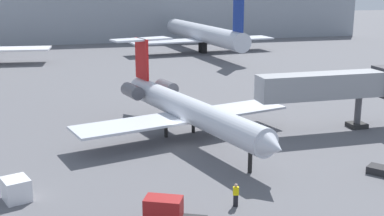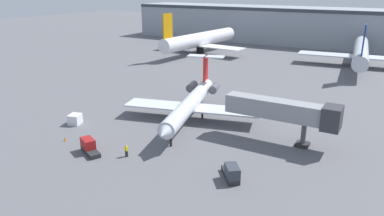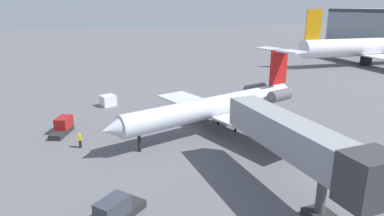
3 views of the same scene
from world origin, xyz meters
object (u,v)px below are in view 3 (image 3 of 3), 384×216
(jet_bridge, at_px, (303,144))
(baggage_tug_trailing, at_px, (116,211))
(baggage_tug_lead, at_px, (63,127))
(ground_crew_marshaller, at_px, (80,140))
(cargo_container_uld, at_px, (108,101))
(parked_airliner_west_end, at_px, (367,47))
(traffic_cone_near, at_px, (71,116))
(regional_jet, at_px, (221,105))

(jet_bridge, height_order, baggage_tug_trailing, jet_bridge)
(jet_bridge, xyz_separation_m, baggage_tug_lead, (-22.14, -16.56, -3.92))
(ground_crew_marshaller, xyz_separation_m, baggage_tug_lead, (-5.16, -1.58, -0.02))
(baggage_tug_trailing, xyz_separation_m, cargo_container_uld, (-29.42, 3.61, -0.01))
(baggage_tug_trailing, height_order, cargo_container_uld, baggage_tug_trailing)
(parked_airliner_west_end, bearing_deg, traffic_cone_near, -76.56)
(jet_bridge, relative_size, parked_airliner_west_end, 0.44)
(regional_jet, xyz_separation_m, jet_bridge, (16.52, -1.43, 1.60))
(regional_jet, bearing_deg, baggage_tug_trailing, -46.83)
(baggage_tug_lead, relative_size, traffic_cone_near, 7.66)
(baggage_tug_lead, distance_m, baggage_tug_trailing, 19.88)
(jet_bridge, relative_size, baggage_tug_lead, 3.84)
(ground_crew_marshaller, xyz_separation_m, baggage_tug_trailing, (14.49, 1.47, -0.02))
(baggage_tug_trailing, relative_size, cargo_container_uld, 1.61)
(ground_crew_marshaller, bearing_deg, cargo_container_uld, 161.22)
(ground_crew_marshaller, distance_m, baggage_tug_trailing, 14.56)
(regional_jet, bearing_deg, parked_airliner_west_end, 117.60)
(baggage_tug_trailing, bearing_deg, baggage_tug_lead, -171.19)
(regional_jet, height_order, parked_airliner_west_end, parked_airliner_west_end)
(regional_jet, xyz_separation_m, cargo_container_uld, (-15.40, -11.34, -2.34))
(jet_bridge, xyz_separation_m, ground_crew_marshaller, (-16.98, -14.98, -3.90))
(cargo_container_uld, bearing_deg, baggage_tug_lead, -34.26)
(baggage_tug_lead, xyz_separation_m, traffic_cone_near, (-5.91, 1.07, -0.56))
(regional_jet, distance_m, baggage_tug_trailing, 20.63)
(traffic_cone_near, bearing_deg, cargo_container_uld, 124.67)
(regional_jet, height_order, jet_bridge, regional_jet)
(cargo_container_uld, relative_size, traffic_cone_near, 4.55)
(jet_bridge, distance_m, cargo_container_uld, 33.65)
(ground_crew_marshaller, relative_size, traffic_cone_near, 3.07)
(baggage_tug_trailing, bearing_deg, regional_jet, 133.17)
(ground_crew_marshaller, relative_size, baggage_tug_trailing, 0.42)
(baggage_tug_trailing, bearing_deg, parked_airliner_west_end, 121.45)
(baggage_tug_trailing, bearing_deg, traffic_cone_near, -175.58)
(jet_bridge, height_order, ground_crew_marshaller, jet_bridge)
(ground_crew_marshaller, relative_size, parked_airliner_west_end, 0.05)
(baggage_tug_lead, relative_size, baggage_tug_trailing, 1.05)
(cargo_container_uld, height_order, traffic_cone_near, cargo_container_uld)
(traffic_cone_near, distance_m, parked_airliner_west_end, 73.94)
(traffic_cone_near, bearing_deg, parked_airliner_west_end, 103.44)
(regional_jet, height_order, baggage_tug_lead, regional_jet)
(jet_bridge, height_order, parked_airliner_west_end, parked_airliner_west_end)
(regional_jet, distance_m, cargo_container_uld, 19.26)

